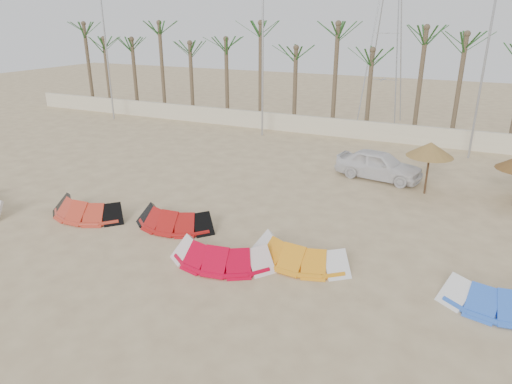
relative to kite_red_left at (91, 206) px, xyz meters
The scene contains 14 objects.
ground 7.65m from the kite_red_left, 27.27° to the right, with size 120.00×120.00×0.00m, color #D6BB8D.
boundary_wall 19.71m from the kite_red_left, 69.84° to the left, with size 60.00×0.30×1.30m, color beige.
palm_line 22.18m from the kite_red_left, 69.55° to the left, with size 52.00×4.00×7.70m.
lamp_a 21.78m from the kite_red_left, 128.60° to the left, with size 1.25×0.14×11.00m.
lamp_b 17.36m from the kite_red_left, 87.13° to the left, with size 1.25×0.14×11.00m.
lamp_c 22.82m from the kite_red_left, 48.06° to the left, with size 1.25×0.14×11.00m.
pylon 25.71m from the kite_red_left, 72.36° to the left, with size 3.00×3.00×14.00m, color #A5A8AD, non-canonical shape.
kite_red_left is the anchor object (origin of this frame).
kite_red_mid 4.11m from the kite_red_left, ahead, with size 3.48×1.74×0.90m.
kite_red_right 7.36m from the kite_red_left, ahead, with size 3.78×1.98×0.90m.
kite_orange 9.68m from the kite_red_left, ahead, with size 3.72×1.82×0.90m.
kite_blue 16.21m from the kite_red_left, ahead, with size 3.79×2.01×0.90m.
parasol_left 15.85m from the kite_red_left, 34.48° to the left, with size 2.22×2.22×2.60m.
car 14.61m from the kite_red_left, 44.31° to the left, with size 1.83×4.54×1.55m, color white.
Camera 1 is at (7.50, -10.13, 8.09)m, focal length 32.00 mm.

